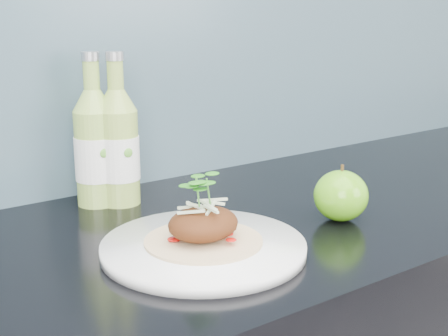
# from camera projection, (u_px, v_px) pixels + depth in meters

# --- Properties ---
(subway_backsplash) EXTENTS (4.00, 0.02, 0.70)m
(subway_backsplash) POSITION_uv_depth(u_px,v_px,m) (95.00, 1.00, 1.11)
(subway_backsplash) COLOR #75A2B8
(subway_backsplash) RESTS_ON kitchen_counter
(dinner_plate) EXTENTS (0.36, 0.36, 0.02)m
(dinner_plate) POSITION_uv_depth(u_px,v_px,m) (203.00, 247.00, 0.89)
(dinner_plate) COLOR white
(dinner_plate) RESTS_ON kitchen_counter
(pork_taco) EXTENTS (0.17, 0.17, 0.10)m
(pork_taco) POSITION_uv_depth(u_px,v_px,m) (203.00, 223.00, 0.88)
(pork_taco) COLOR tan
(pork_taco) RESTS_ON dinner_plate
(green_apple) EXTENTS (0.12, 0.12, 0.09)m
(green_apple) POSITION_uv_depth(u_px,v_px,m) (341.00, 196.00, 1.01)
(green_apple) COLOR #439910
(green_apple) RESTS_ON kitchen_counter
(cider_bottle_left) EXTENTS (0.09, 0.09, 0.27)m
(cider_bottle_left) POSITION_uv_depth(u_px,v_px,m) (95.00, 148.00, 1.08)
(cider_bottle_left) COLOR #94BA4D
(cider_bottle_left) RESTS_ON kitchen_counter
(cider_bottle_right) EXTENTS (0.09, 0.09, 0.27)m
(cider_bottle_right) POSITION_uv_depth(u_px,v_px,m) (118.00, 148.00, 1.09)
(cider_bottle_right) COLOR #93B34A
(cider_bottle_right) RESTS_ON kitchen_counter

